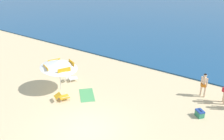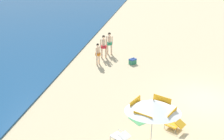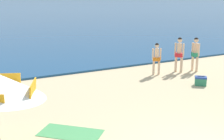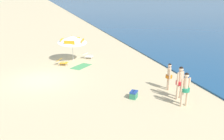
{
  "view_description": "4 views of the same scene",
  "coord_description": "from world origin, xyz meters",
  "px_view_note": "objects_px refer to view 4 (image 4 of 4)",
  "views": [
    {
      "loc": [
        7.6,
        -8.2,
        8.26
      ],
      "look_at": [
        -1.52,
        4.55,
        1.45
      ],
      "focal_mm": 41.73,
      "sensor_mm": 36.0,
      "label": 1
    },
    {
      "loc": [
        -15.61,
        1.94,
        8.42
      ],
      "look_at": [
        0.39,
        5.43,
        1.18
      ],
      "focal_mm": 48.02,
      "sensor_mm": 36.0,
      "label": 2
    },
    {
      "loc": [
        -5.2,
        -4.75,
        3.88
      ],
      "look_at": [
        0.46,
        5.74,
        0.95
      ],
      "focal_mm": 48.8,
      "sensor_mm": 36.0,
      "label": 3
    },
    {
      "loc": [
        15.34,
        0.4,
        5.3
      ],
      "look_at": [
        1.27,
        4.44,
        0.69
      ],
      "focal_mm": 37.66,
      "sensor_mm": 36.0,
      "label": 4
    }
  ],
  "objects_px": {
    "person_standing_beside": "(180,80)",
    "person_wading_in": "(185,87)",
    "beach_umbrella_striped_main": "(72,39)",
    "lounge_chair_under_umbrella": "(88,56)",
    "person_standing_near_shore": "(169,75)",
    "beach_towel": "(81,66)",
    "cooler_box": "(134,95)",
    "lounge_chair_beside_umbrella": "(62,62)"
  },
  "relations": [
    {
      "from": "lounge_chair_under_umbrella",
      "to": "person_standing_near_shore",
      "type": "height_order",
      "value": "person_standing_near_shore"
    },
    {
      "from": "lounge_chair_under_umbrella",
      "to": "cooler_box",
      "type": "bearing_deg",
      "value": 5.33
    },
    {
      "from": "beach_umbrella_striped_main",
      "to": "lounge_chair_beside_umbrella",
      "type": "relative_size",
      "value": 2.66
    },
    {
      "from": "lounge_chair_under_umbrella",
      "to": "person_standing_beside",
      "type": "distance_m",
      "value": 10.33
    },
    {
      "from": "lounge_chair_beside_umbrella",
      "to": "person_standing_beside",
      "type": "relative_size",
      "value": 0.57
    },
    {
      "from": "lounge_chair_beside_umbrella",
      "to": "beach_towel",
      "type": "xyz_separation_m",
      "value": [
        0.82,
        1.41,
        -0.27
      ]
    },
    {
      "from": "person_wading_in",
      "to": "beach_towel",
      "type": "bearing_deg",
      "value": -155.07
    },
    {
      "from": "cooler_box",
      "to": "person_standing_near_shore",
      "type": "bearing_deg",
      "value": 104.47
    },
    {
      "from": "beach_towel",
      "to": "lounge_chair_beside_umbrella",
      "type": "bearing_deg",
      "value": -120.31
    },
    {
      "from": "lounge_chair_under_umbrella",
      "to": "person_standing_near_shore",
      "type": "bearing_deg",
      "value": 21.2
    },
    {
      "from": "beach_umbrella_striped_main",
      "to": "person_standing_beside",
      "type": "height_order",
      "value": "beach_umbrella_striped_main"
    },
    {
      "from": "lounge_chair_beside_umbrella",
      "to": "person_standing_near_shore",
      "type": "height_order",
      "value": "person_standing_near_shore"
    },
    {
      "from": "lounge_chair_beside_umbrella",
      "to": "person_standing_beside",
      "type": "bearing_deg",
      "value": 33.67
    },
    {
      "from": "beach_umbrella_striped_main",
      "to": "lounge_chair_beside_umbrella",
      "type": "distance_m",
      "value": 2.22
    },
    {
      "from": "lounge_chair_under_umbrella",
      "to": "cooler_box",
      "type": "xyz_separation_m",
      "value": [
        9.08,
        0.85,
        -0.07
      ]
    },
    {
      "from": "beach_umbrella_striped_main",
      "to": "person_wading_in",
      "type": "height_order",
      "value": "beach_umbrella_striped_main"
    },
    {
      "from": "lounge_chair_under_umbrella",
      "to": "person_standing_beside",
      "type": "relative_size",
      "value": 0.56
    },
    {
      "from": "lounge_chair_beside_umbrella",
      "to": "person_standing_beside",
      "type": "height_order",
      "value": "person_standing_beside"
    },
    {
      "from": "person_standing_beside",
      "to": "person_standing_near_shore",
      "type": "bearing_deg",
      "value": 175.69
    },
    {
      "from": "person_standing_near_shore",
      "to": "lounge_chair_under_umbrella",
      "type": "bearing_deg",
      "value": -158.8
    },
    {
      "from": "person_standing_beside",
      "to": "lounge_chair_beside_umbrella",
      "type": "bearing_deg",
      "value": -146.33
    },
    {
      "from": "lounge_chair_under_umbrella",
      "to": "person_wading_in",
      "type": "relative_size",
      "value": 0.57
    },
    {
      "from": "person_standing_beside",
      "to": "beach_towel",
      "type": "bearing_deg",
      "value": -151.13
    },
    {
      "from": "lounge_chair_beside_umbrella",
      "to": "person_standing_near_shore",
      "type": "xyz_separation_m",
      "value": [
        6.99,
        5.65,
        0.66
      ]
    },
    {
      "from": "person_standing_beside",
      "to": "cooler_box",
      "type": "distance_m",
      "value": 2.58
    },
    {
      "from": "beach_umbrella_striped_main",
      "to": "person_standing_near_shore",
      "type": "relative_size",
      "value": 1.71
    },
    {
      "from": "person_wading_in",
      "to": "lounge_chair_under_umbrella",
      "type": "bearing_deg",
      "value": -164.62
    },
    {
      "from": "beach_umbrella_striped_main",
      "to": "beach_towel",
      "type": "height_order",
      "value": "beach_umbrella_striped_main"
    },
    {
      "from": "beach_umbrella_striped_main",
      "to": "lounge_chair_under_umbrella",
      "type": "xyz_separation_m",
      "value": [
        -0.31,
        1.34,
        -1.58
      ]
    },
    {
      "from": "lounge_chair_beside_umbrella",
      "to": "person_standing_near_shore",
      "type": "relative_size",
      "value": 0.64
    },
    {
      "from": "person_standing_near_shore",
      "to": "person_wading_in",
      "type": "bearing_deg",
      "value": -8.74
    },
    {
      "from": "beach_umbrella_striped_main",
      "to": "beach_towel",
      "type": "bearing_deg",
      "value": 10.78
    },
    {
      "from": "lounge_chair_under_umbrella",
      "to": "cooler_box",
      "type": "distance_m",
      "value": 9.12
    },
    {
      "from": "lounge_chair_under_umbrella",
      "to": "beach_towel",
      "type": "height_order",
      "value": "lounge_chair_under_umbrella"
    },
    {
      "from": "lounge_chair_under_umbrella",
      "to": "lounge_chair_beside_umbrella",
      "type": "bearing_deg",
      "value": -58.31
    },
    {
      "from": "person_wading_in",
      "to": "person_standing_near_shore",
      "type": "bearing_deg",
      "value": 171.26
    },
    {
      "from": "person_standing_beside",
      "to": "person_wading_in",
      "type": "bearing_deg",
      "value": -15.3
    },
    {
      "from": "person_wading_in",
      "to": "beach_towel",
      "type": "height_order",
      "value": "person_wading_in"
    },
    {
      "from": "lounge_chair_beside_umbrella",
      "to": "cooler_box",
      "type": "distance_m",
      "value": 8.27
    },
    {
      "from": "lounge_chair_beside_umbrella",
      "to": "beach_umbrella_striped_main",
      "type": "bearing_deg",
      "value": 138.27
    },
    {
      "from": "beach_towel",
      "to": "beach_umbrella_striped_main",
      "type": "bearing_deg",
      "value": -169.22
    },
    {
      "from": "person_standing_near_shore",
      "to": "beach_towel",
      "type": "relative_size",
      "value": 0.89
    }
  ]
}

